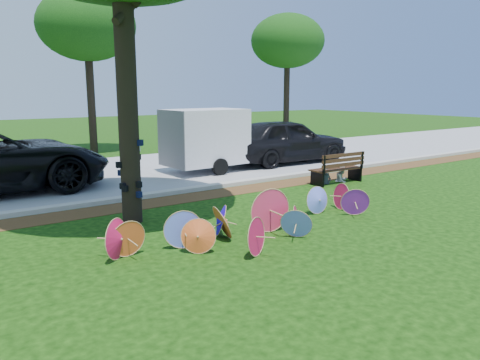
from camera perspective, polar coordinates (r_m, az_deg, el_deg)
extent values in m
plane|color=black|center=(9.13, 4.69, -7.87)|extent=(90.00, 90.00, 0.00)
cube|color=#472D16|center=(12.77, -8.31, -2.44)|extent=(90.00, 1.00, 0.01)
cube|color=#B7B5AD|center=(13.38, -9.67, -1.63)|extent=(90.00, 0.30, 0.12)
cube|color=gray|center=(17.16, -15.65, 0.70)|extent=(90.00, 8.00, 0.01)
cylinder|color=black|center=(10.51, -13.62, 10.42)|extent=(0.44, 0.44, 5.79)
cone|color=#C91647|center=(11.92, 12.40, -1.92)|extent=(0.32, 0.69, 0.67)
cone|color=purple|center=(11.39, 13.82, -2.55)|extent=(0.69, 0.63, 0.69)
cone|color=#C91647|center=(9.77, 6.57, -4.78)|extent=(0.56, 0.52, 0.61)
cone|color=#DD5622|center=(8.62, -13.64, -6.91)|extent=(0.70, 0.25, 0.69)
cone|color=#DB3258|center=(9.81, 3.51, -3.66)|extent=(0.95, 0.24, 0.94)
cone|color=#DD5622|center=(8.55, -5.14, -6.89)|extent=(0.65, 0.57, 0.66)
cone|color=#6578F0|center=(8.88, -7.00, -5.94)|extent=(0.74, 0.35, 0.74)
cone|color=#1B05E2|center=(9.59, -2.58, -4.83)|extent=(0.57, 0.72, 0.66)
cone|color=#DD5622|center=(9.36, -1.94, -4.98)|extent=(0.55, 0.81, 0.72)
cone|color=#C91647|center=(8.49, -14.53, -6.99)|extent=(0.66, 0.59, 0.75)
cone|color=#6578F0|center=(11.35, 9.55, -2.46)|extent=(0.67, 0.20, 0.68)
cone|color=#6578F0|center=(9.47, 6.92, -5.15)|extent=(0.65, 0.69, 0.65)
cone|color=#C91647|center=(8.44, 1.71, -6.87)|extent=(0.70, 0.48, 0.72)
imported|color=black|center=(19.08, 5.56, 4.78)|extent=(5.40, 2.38, 1.81)
cube|color=silver|center=(16.87, -4.24, 5.28)|extent=(2.88, 1.91, 2.56)
imported|color=#3B4451|center=(15.01, 10.54, 1.51)|extent=(0.41, 0.30, 1.05)
imported|color=silver|center=(15.51, 12.36, 1.77)|extent=(0.60, 0.52, 1.06)
cylinder|color=black|center=(23.06, -17.69, 9.36)|extent=(0.36, 0.36, 5.00)
ellipsoid|color=black|center=(23.23, -18.19, 17.51)|extent=(4.40, 4.40, 3.20)
cylinder|color=black|center=(29.13, 5.69, 10.04)|extent=(0.36, 0.36, 5.00)
ellipsoid|color=black|center=(29.26, 5.81, 16.51)|extent=(4.40, 4.40, 3.20)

